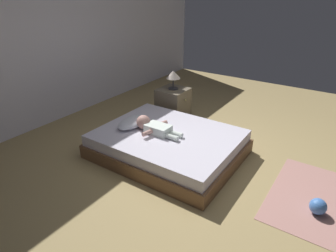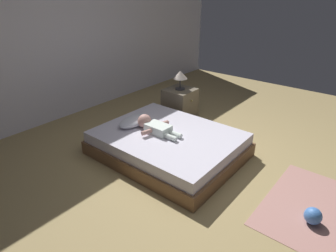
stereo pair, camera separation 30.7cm
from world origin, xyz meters
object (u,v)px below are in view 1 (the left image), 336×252
at_px(toothbrush, 165,124).
at_px(toy_ball, 318,206).
at_px(baby, 153,127).
at_px(bed, 168,144).
at_px(lamp, 173,76).
at_px(nightstand, 173,103).
at_px(pillow, 133,122).

xyz_separation_m(toothbrush, toy_ball, (-0.29, -2.05, -0.25)).
xyz_separation_m(baby, toothbrush, (0.25, -0.00, -0.06)).
height_order(bed, lamp, lamp).
distance_m(baby, lamp, 1.30).
bearing_deg(lamp, nightstand, -90.00).
xyz_separation_m(nightstand, lamp, (0.00, 0.00, 0.49)).
bearing_deg(nightstand, baby, -158.90).
bearing_deg(toy_ball, toothbrush, 81.94).
height_order(baby, nightstand, baby).
bearing_deg(nightstand, pillow, -174.58).
bearing_deg(toothbrush, pillow, 128.69).
relative_size(bed, nightstand, 3.61).
distance_m(bed, pillow, 0.57).
bearing_deg(toothbrush, baby, 179.02).
bearing_deg(baby, lamp, 21.11).
xyz_separation_m(bed, lamp, (1.09, 0.63, 0.58)).
relative_size(bed, toothbrush, 12.66).
bearing_deg(bed, toothbrush, 44.64).
distance_m(bed, baby, 0.31).
bearing_deg(pillow, toy_ball, -90.41).
relative_size(toothbrush, lamp, 0.46).
height_order(pillow, baby, baby).
height_order(toothbrush, toy_ball, toothbrush).
relative_size(pillow, lamp, 1.67).
relative_size(pillow, toothbrush, 3.60).
height_order(bed, nightstand, nightstand).
bearing_deg(toy_ball, lamp, 64.37).
distance_m(pillow, baby, 0.34).
height_order(pillow, toy_ball, pillow).
height_order(baby, lamp, lamp).
relative_size(pillow, baby, 0.78).
bearing_deg(nightstand, toothbrush, -153.52).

